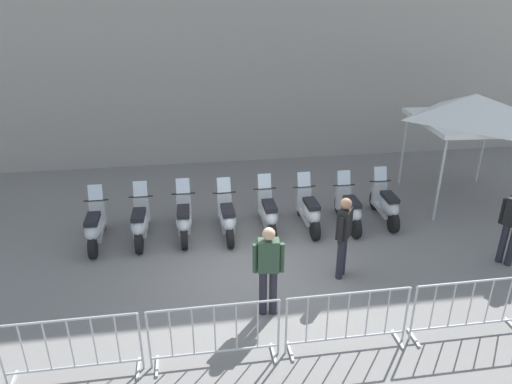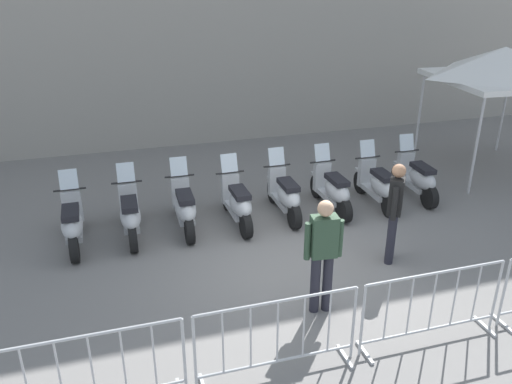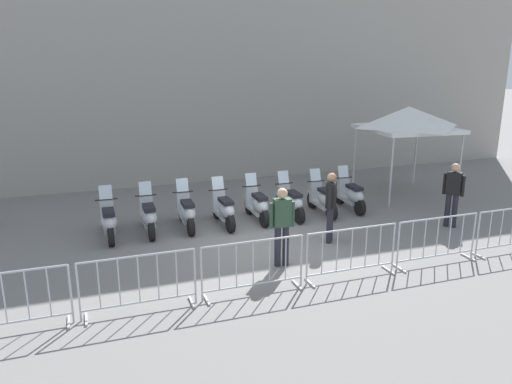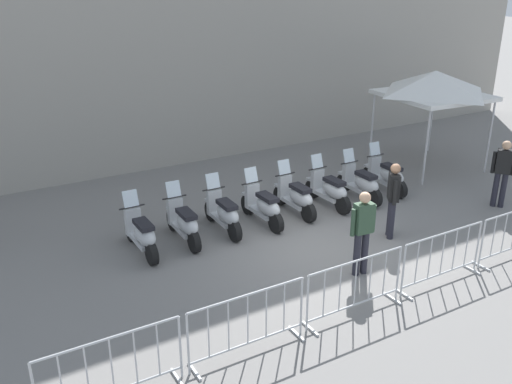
# 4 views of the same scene
# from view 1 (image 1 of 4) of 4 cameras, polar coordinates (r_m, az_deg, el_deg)

# --- Properties ---
(ground_plane) EXTENTS (120.00, 120.00, 0.00)m
(ground_plane) POSITION_cam_1_polar(r_m,az_deg,el_deg) (9.65, 0.45, -10.06)
(ground_plane) COLOR slate
(motorcycle_0) EXTENTS (0.56, 1.73, 1.24)m
(motorcycle_0) POSITION_cam_1_polar(r_m,az_deg,el_deg) (11.04, -19.08, -4.09)
(motorcycle_0) COLOR black
(motorcycle_0) RESTS_ON ground
(motorcycle_1) EXTENTS (0.56, 1.72, 1.24)m
(motorcycle_1) POSITION_cam_1_polar(r_m,az_deg,el_deg) (10.94, -13.97, -3.68)
(motorcycle_1) COLOR black
(motorcycle_1) RESTS_ON ground
(motorcycle_2) EXTENTS (0.56, 1.72, 1.24)m
(motorcycle_2) POSITION_cam_1_polar(r_m,az_deg,el_deg) (10.90, -8.80, -3.32)
(motorcycle_2) COLOR black
(motorcycle_2) RESTS_ON ground
(motorcycle_3) EXTENTS (0.56, 1.73, 1.24)m
(motorcycle_3) POSITION_cam_1_polar(r_m,az_deg,el_deg) (10.85, -3.56, -3.22)
(motorcycle_3) COLOR black
(motorcycle_3) RESTS_ON ground
(motorcycle_4) EXTENTS (0.56, 1.73, 1.24)m
(motorcycle_4) POSITION_cam_1_polar(r_m,az_deg,el_deg) (11.04, 1.50, -2.66)
(motorcycle_4) COLOR black
(motorcycle_4) RESTS_ON ground
(motorcycle_5) EXTENTS (0.56, 1.73, 1.24)m
(motorcycle_5) POSITION_cam_1_polar(r_m,az_deg,el_deg) (11.21, 6.52, -2.38)
(motorcycle_5) COLOR black
(motorcycle_5) RESTS_ON ground
(motorcycle_6) EXTENTS (0.56, 1.73, 1.24)m
(motorcycle_6) POSITION_cam_1_polar(r_m,az_deg,el_deg) (11.46, 11.34, -2.12)
(motorcycle_6) COLOR black
(motorcycle_6) RESTS_ON ground
(motorcycle_7) EXTENTS (0.56, 1.72, 1.24)m
(motorcycle_7) POSITION_cam_1_polar(r_m,az_deg,el_deg) (11.91, 15.62, -1.52)
(motorcycle_7) COLOR black
(motorcycle_7) RESTS_ON ground
(barrier_segment_1) EXTENTS (2.01, 0.57, 1.07)m
(barrier_segment_1) POSITION_cam_1_polar(r_m,az_deg,el_deg) (7.69, -21.65, -17.44)
(barrier_segment_1) COLOR #B2B5B7
(barrier_segment_1) RESTS_ON ground
(barrier_segment_2) EXTENTS (2.01, 0.57, 1.07)m
(barrier_segment_2) POSITION_cam_1_polar(r_m,az_deg,el_deg) (7.46, -5.04, -16.96)
(barrier_segment_2) COLOR #B2B5B7
(barrier_segment_2) RESTS_ON ground
(barrier_segment_3) EXTENTS (2.01, 0.57, 1.07)m
(barrier_segment_3) POSITION_cam_1_polar(r_m,az_deg,el_deg) (7.81, 11.11, -15.20)
(barrier_segment_3) COLOR #B2B5B7
(barrier_segment_3) RESTS_ON ground
(barrier_segment_4) EXTENTS (2.01, 0.57, 1.07)m
(barrier_segment_4) POSITION_cam_1_polar(r_m,az_deg,el_deg) (8.67, 24.68, -12.79)
(barrier_segment_4) COLOR #B2B5B7
(barrier_segment_4) RESTS_ON ground
(officer_mid_plaza) EXTENTS (0.55, 0.23, 1.73)m
(officer_mid_plaza) POSITION_cam_1_polar(r_m,az_deg,el_deg) (8.10, 1.53, -9.10)
(officer_mid_plaza) COLOR #23232D
(officer_mid_plaza) RESTS_ON ground
(officer_by_barriers) EXTENTS (0.37, 0.48, 1.73)m
(officer_by_barriers) POSITION_cam_1_polar(r_m,az_deg,el_deg) (9.26, 10.67, -4.98)
(officer_by_barriers) COLOR #23232D
(officer_by_barriers) RESTS_ON ground
(canopy_tent) EXTENTS (2.67, 2.67, 2.91)m
(canopy_tent) POSITION_cam_1_polar(r_m,az_deg,el_deg) (13.27, 25.10, 9.17)
(canopy_tent) COLOR silver
(canopy_tent) RESTS_ON ground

